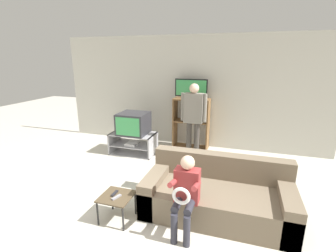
{
  "coord_description": "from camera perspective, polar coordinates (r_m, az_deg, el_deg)",
  "views": [
    {
      "loc": [
        1.28,
        -2.07,
        2.09
      ],
      "look_at": [
        -0.0,
        1.96,
        0.9
      ],
      "focal_mm": 26.0,
      "sensor_mm": 36.0,
      "label": 1
    }
  ],
  "objects": [
    {
      "name": "television_main",
      "position": [
        5.39,
        -8.09,
        0.62
      ],
      "size": [
        0.62,
        0.6,
        0.47
      ],
      "color": "#2D2D33",
      "rests_on": "tv_stand"
    },
    {
      "name": "ground_plane",
      "position": [
        3.2,
        -11.81,
        -25.37
      ],
      "size": [
        18.0,
        18.0,
        0.0
      ],
      "primitive_type": "plane",
      "color": "beige"
    },
    {
      "name": "remote_control_black",
      "position": [
        3.4,
        -12.42,
        -15.16
      ],
      "size": [
        0.04,
        0.14,
        0.02
      ],
      "primitive_type": "cube",
      "rotation": [
        0.0,
        0.0,
        0.02
      ],
      "color": "#232328",
      "rests_on": "snack_table"
    },
    {
      "name": "remote_control_white",
      "position": [
        3.32,
        -12.0,
        -16.01
      ],
      "size": [
        0.08,
        0.15,
        0.02
      ],
      "primitive_type": "cube",
      "rotation": [
        0.0,
        0.0,
        -0.35
      ],
      "color": "gray",
      "rests_on": "snack_table"
    },
    {
      "name": "person_standing_adult",
      "position": [
        4.99,
        5.99,
        2.67
      ],
      "size": [
        0.53,
        0.2,
        1.6
      ],
      "color": "#3D3833",
      "rests_on": "ground_plane"
    },
    {
      "name": "tv_stand",
      "position": [
        5.54,
        -8.13,
        -4.06
      ],
      "size": [
        0.98,
        0.57,
        0.47
      ],
      "color": "#A8A8AD",
      "rests_on": "ground_plane"
    },
    {
      "name": "snack_table",
      "position": [
        3.39,
        -11.96,
        -16.36
      ],
      "size": [
        0.41,
        0.41,
        0.35
      ],
      "color": "brown",
      "rests_on": "ground_plane"
    },
    {
      "name": "media_shelf",
      "position": [
        5.72,
        5.42,
        0.65
      ],
      "size": [
        0.82,
        0.38,
        1.19
      ],
      "color": "brown",
      "rests_on": "ground_plane"
    },
    {
      "name": "wall_back",
      "position": [
        5.86,
        4.89,
        7.92
      ],
      "size": [
        6.4,
        0.06,
        2.6
      ],
      "color": "beige",
      "rests_on": "ground_plane"
    },
    {
      "name": "couch",
      "position": [
        3.55,
        11.43,
        -15.7
      ],
      "size": [
        1.96,
        0.92,
        0.75
      ],
      "color": "#756651",
      "rests_on": "ground_plane"
    },
    {
      "name": "television_flat",
      "position": [
        5.58,
        5.43,
        8.57
      ],
      "size": [
        0.74,
        0.2,
        0.44
      ],
      "color": "black",
      "rests_on": "media_shelf"
    },
    {
      "name": "person_seated_child",
      "position": [
        2.99,
        4.15,
        -14.86
      ],
      "size": [
        0.33,
        0.43,
        0.99
      ],
      "color": "#2D2D38",
      "rests_on": "ground_plane"
    }
  ]
}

